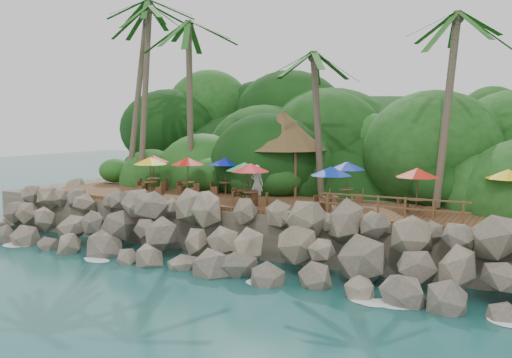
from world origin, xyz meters
The scene contains 12 objects.
ground centered at (0.00, 0.00, 0.00)m, with size 140.00×140.00×0.00m, color #19514F.
land_base centered at (0.00, 16.00, 1.05)m, with size 32.00×25.20×2.10m, color gray.
jungle_hill centered at (0.00, 23.50, 0.00)m, with size 44.80×28.00×15.40m, color #143811.
seawall centered at (0.00, 2.00, 1.15)m, with size 29.00×4.00×2.30m, color gray, non-canonical shape.
terrace centered at (0.00, 6.00, 2.20)m, with size 26.00×5.00×0.20m, color brown.
jungle_foliage centered at (0.00, 15.00, 0.00)m, with size 44.00×16.00×12.00m, color #143811, non-canonical shape.
foam_line centered at (0.00, 0.30, 0.03)m, with size 25.20×0.80×0.06m.
palms centered at (-0.08, 8.77, 11.98)m, with size 29.76×6.93×12.96m.
palapa centered at (-0.18, 9.53, 5.79)m, with size 4.93×4.93×4.60m.
dining_clusters centered at (0.83, 5.97, 3.98)m, with size 20.73×5.07×2.03m.
railing centered at (7.49, 3.65, 2.91)m, with size 6.10×0.10×1.00m.
waiter centered at (0.27, 5.60, 3.23)m, with size 0.68×0.45×1.86m, color white.
Camera 1 is at (13.10, -18.42, 6.39)m, focal length 38.74 mm.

